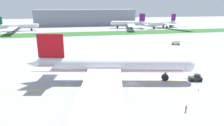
% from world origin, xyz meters
% --- Properties ---
extents(ground_plane, '(600.00, 600.00, 0.00)m').
position_xyz_m(ground_plane, '(0.00, 0.00, 0.00)').
color(ground_plane, '#9E9EA3').
rests_on(ground_plane, ground).
extents(apron_taxi_line, '(280.00, 0.36, 0.01)m').
position_xyz_m(apron_taxi_line, '(0.00, -0.14, 0.00)').
color(apron_taxi_line, yellow).
rests_on(apron_taxi_line, ground).
extents(grass_median_strip, '(320.00, 24.00, 0.10)m').
position_xyz_m(grass_median_strip, '(0.00, 113.74, 0.05)').
color(grass_median_strip, '#2D6628').
rests_on(grass_median_strip, ground).
extents(airliner_foreground, '(55.42, 90.60, 15.82)m').
position_xyz_m(airliner_foreground, '(-6.10, 4.00, 5.37)').
color(airliner_foreground, white).
rests_on(airliner_foreground, ground).
extents(pushback_tug, '(6.03, 3.26, 2.27)m').
position_xyz_m(pushback_tug, '(22.67, -1.57, 1.04)').
color(pushback_tug, '#26262B').
rests_on(pushback_tug, ground).
extents(ground_crew_wingwalker_port, '(0.59, 0.28, 1.69)m').
position_xyz_m(ground_crew_wingwalker_port, '(8.86, -19.45, 1.03)').
color(ground_crew_wingwalker_port, black).
rests_on(ground_crew_wingwalker_port, ground).
extents(ground_crew_marshaller_front, '(0.58, 0.34, 1.69)m').
position_xyz_m(ground_crew_marshaller_front, '(-8.34, 6.99, 1.03)').
color(ground_crew_marshaller_front, black).
rests_on(ground_crew_marshaller_front, ground).
extents(traffic_cone_near_nose, '(0.36, 0.36, 0.58)m').
position_xyz_m(traffic_cone_near_nose, '(18.89, -9.24, 0.28)').
color(traffic_cone_near_nose, '#F2590C').
rests_on(traffic_cone_near_nose, ground).
extents(service_truck_baggage_loader, '(5.48, 4.24, 2.79)m').
position_xyz_m(service_truck_baggage_loader, '(45.85, 56.77, 1.52)').
color(service_truck_baggage_loader, white).
rests_on(service_truck_baggage_loader, ground).
extents(parked_airliner_far_centre, '(41.33, 65.84, 13.43)m').
position_xyz_m(parked_airliner_far_centre, '(-71.08, 142.34, 4.56)').
color(parked_airliner_far_centre, white).
rests_on(parked_airliner_far_centre, ground).
extents(parked_airliner_far_right, '(39.45, 61.94, 14.93)m').
position_xyz_m(parked_airliner_far_right, '(39.50, 145.30, 5.06)').
color(parked_airliner_far_right, white).
rests_on(parked_airliner_far_right, ground).
extents(parked_airliner_far_outer, '(40.42, 65.33, 14.15)m').
position_xyz_m(parked_airliner_far_outer, '(75.21, 140.29, 4.80)').
color(parked_airliner_far_outer, white).
rests_on(parked_airliner_far_outer, ground).
extents(terminal_building, '(113.97, 20.00, 18.00)m').
position_xyz_m(terminal_building, '(-3.58, 181.59, 9.00)').
color(terminal_building, gray).
rests_on(terminal_building, ground).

